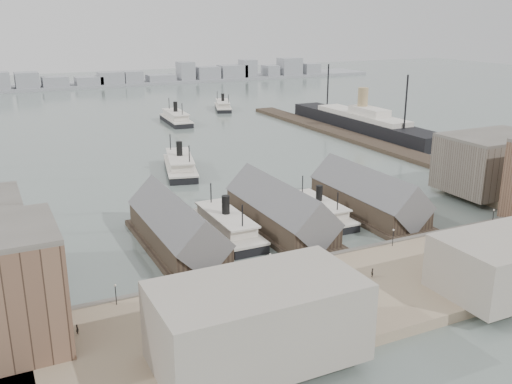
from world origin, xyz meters
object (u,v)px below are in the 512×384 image
tram (502,237)px  horse_cart_left (167,311)px  horse_cart_right (463,268)px  ocean_steamer (362,122)px  ferry_docked_west (226,225)px  horse_cart_center (353,281)px

tram → horse_cart_left: bearing=-177.5°
horse_cart_left → horse_cart_right: bearing=-64.7°
ocean_steamer → horse_cart_left: 180.10m
ocean_steamer → tram: (-55.03, -126.74, -0.35)m
ferry_docked_west → horse_cart_center: size_ratio=5.83×
ocean_steamer → tram: 138.17m
ferry_docked_west → horse_cart_center: 39.59m
ferry_docked_west → tram: size_ratio=2.85×
ferry_docked_west → tram: ferry_docked_west is taller
horse_cart_left → horse_cart_right: size_ratio=0.95×
ferry_docked_west → horse_cart_center: ferry_docked_west is taller
ferry_docked_west → horse_cart_right: 53.55m
ocean_steamer → horse_cart_center: size_ratio=19.49×
horse_cart_center → horse_cart_right: bearing=-76.1°
ferry_docked_west → horse_cart_left: bearing=-126.5°
horse_cart_left → horse_cart_right: horse_cart_right is taller
horse_cart_center → horse_cart_right: (22.98, -4.29, -0.10)m
ferry_docked_west → horse_cart_left: ferry_docked_west is taller
tram → horse_cart_center: 40.83m
horse_cart_left → horse_cart_right: (57.38, -8.72, -0.00)m
ocean_steamer → tram: size_ratio=9.52×
horse_cart_left → ferry_docked_west: bearing=-2.5°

